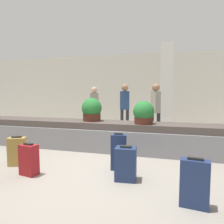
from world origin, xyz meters
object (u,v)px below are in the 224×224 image
at_px(pillar, 167,88).
at_px(traveler_2, 155,106).
at_px(potted_plant_1, 92,110).
at_px(suitcase_5, 126,164).
at_px(suitcase_0, 29,160).
at_px(suitcase_4, 119,152).
at_px(traveler_0, 125,104).
at_px(traveler_1, 94,104).
at_px(potted_plant_2, 144,113).
at_px(suitcase_1, 195,183).
at_px(suitcase_3, 17,151).

relative_size(pillar, traveler_2, 1.87).
bearing_deg(potted_plant_1, pillar, 58.43).
relative_size(pillar, suitcase_5, 5.46).
relative_size(suitcase_5, potted_plant_1, 0.98).
distance_m(suitcase_0, suitcase_4, 1.62).
height_order(traveler_0, traveler_1, traveler_0).
bearing_deg(traveler_2, traveler_0, 20.87).
bearing_deg(potted_plant_2, traveler_0, 111.79).
bearing_deg(suitcase_1, traveler_1, 130.14).
xyz_separation_m(suitcase_5, traveler_2, (0.23, 3.29, 0.75)).
bearing_deg(suitcase_4, traveler_0, 88.53).
xyz_separation_m(traveler_0, traveler_1, (-1.30, 0.39, -0.06)).
height_order(potted_plant_1, traveler_2, traveler_2).
distance_m(potted_plant_2, traveler_0, 2.66).
height_order(suitcase_1, potted_plant_1, potted_plant_1).
relative_size(pillar, suitcase_4, 4.56).
xyz_separation_m(suitcase_4, potted_plant_1, (-1.06, 1.38, 0.66)).
bearing_deg(pillar, suitcase_3, -120.68).
relative_size(suitcase_1, traveler_1, 0.40).
bearing_deg(suitcase_4, pillar, 68.32).
xyz_separation_m(suitcase_5, traveler_0, (-0.91, 4.14, 0.76)).
height_order(pillar, suitcase_4, pillar).
distance_m(pillar, suitcase_5, 4.96).
xyz_separation_m(suitcase_0, suitcase_1, (2.73, -0.37, 0.04)).
relative_size(suitcase_0, traveler_1, 0.35).
xyz_separation_m(suitcase_0, suitcase_5, (1.70, 0.24, 0.01)).
xyz_separation_m(suitcase_3, potted_plant_1, (0.95, 1.70, 0.71)).
xyz_separation_m(suitcase_0, traveler_2, (1.93, 3.53, 0.75)).
bearing_deg(potted_plant_1, suitcase_4, -52.45).
height_order(suitcase_4, potted_plant_1, potted_plant_1).
bearing_deg(suitcase_1, suitcase_5, 157.42).
xyz_separation_m(pillar, suitcase_1, (0.52, -5.36, -1.29)).
bearing_deg(suitcase_0, suitcase_1, 3.53).
xyz_separation_m(pillar, potted_plant_2, (-0.43, -3.09, -0.63)).
distance_m(suitcase_1, traveler_1, 6.11).
distance_m(suitcase_3, potted_plant_2, 2.86).
bearing_deg(traveler_1, suitcase_0, 72.79).
distance_m(suitcase_1, suitcase_5, 1.19).
distance_m(potted_plant_1, traveler_1, 2.85).
xyz_separation_m(suitcase_4, suitcase_5, (0.23, -0.45, -0.06)).
relative_size(suitcase_5, traveler_0, 0.34).
bearing_deg(potted_plant_1, suitcase_5, -54.77).
relative_size(potted_plant_1, potted_plant_2, 1.10).
relative_size(suitcase_0, suitcase_4, 0.82).
relative_size(suitcase_1, potted_plant_2, 1.19).
bearing_deg(potted_plant_1, suitcase_1, -46.40).
xyz_separation_m(pillar, traveler_2, (-0.28, -1.46, -0.57)).
bearing_deg(suitcase_0, pillar, 77.37).
height_order(suitcase_1, suitcase_5, suitcase_1).
bearing_deg(suitcase_5, suitcase_1, -35.31).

